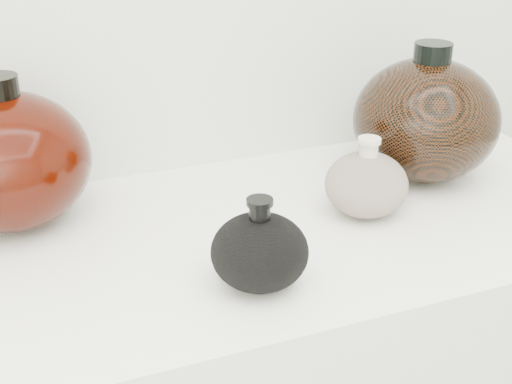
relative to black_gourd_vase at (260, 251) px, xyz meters
name	(u,v)px	position (x,y,z in m)	size (l,w,h in m)	color
black_gourd_vase	(260,251)	(0.00, 0.00, 0.00)	(0.15, 0.15, 0.12)	black
cream_gourd_vase	(366,184)	(0.22, 0.12, 0.00)	(0.14, 0.14, 0.12)	#BBB095
left_round_pot	(8,160)	(-0.26, 0.28, 0.05)	(0.27, 0.27, 0.22)	black
right_round_pot	(426,119)	(0.37, 0.20, 0.05)	(0.29, 0.29, 0.22)	black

